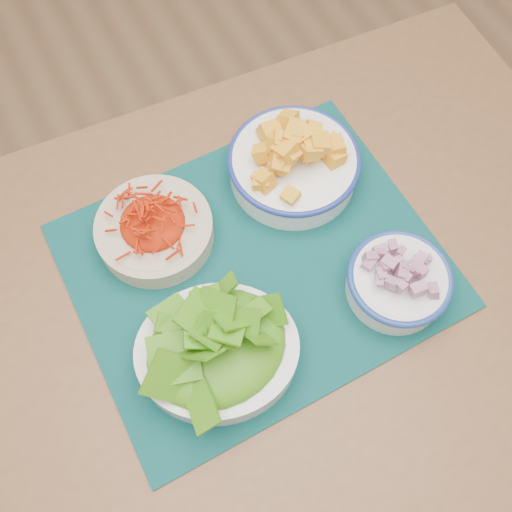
{
  "coord_description": "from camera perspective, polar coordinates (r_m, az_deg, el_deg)",
  "views": [
    {
      "loc": [
        -0.36,
        -0.49,
        1.54
      ],
      "look_at": [
        -0.19,
        -0.17,
        0.78
      ],
      "focal_mm": 40.0,
      "sensor_mm": 36.0,
      "label": 1
    }
  ],
  "objects": [
    {
      "name": "ground",
      "position": [
        1.65,
        3.05,
        -4.28
      ],
      "size": [
        4.0,
        4.0,
        0.0
      ],
      "primitive_type": "plane",
      "color": "#9E734C",
      "rests_on": "ground"
    },
    {
      "name": "table",
      "position": [
        0.92,
        -1.68,
        -8.52
      ],
      "size": [
        1.35,
        0.94,
        0.75
      ],
      "rotation": [
        0.0,
        0.0,
        -0.06
      ],
      "color": "brown",
      "rests_on": "ground"
    },
    {
      "name": "placemat",
      "position": [
        0.87,
        0.0,
        -0.91
      ],
      "size": [
        0.54,
        0.44,
        0.0
      ],
      "primitive_type": "cube",
      "rotation": [
        0.0,
        0.0,
        0.01
      ],
      "color": "#042C2C",
      "rests_on": "table"
    },
    {
      "name": "carrot_bowl",
      "position": [
        0.87,
        -10.21,
        2.95
      ],
      "size": [
        0.21,
        0.21,
        0.07
      ],
      "rotation": [
        0.0,
        0.0,
        -0.18
      ],
      "color": "beige",
      "rests_on": "placemat"
    },
    {
      "name": "squash_bowl",
      "position": [
        0.9,
        3.85,
        9.75
      ],
      "size": [
        0.25,
        0.25,
        0.11
      ],
      "rotation": [
        0.0,
        0.0,
        -0.23
      ],
      "color": "white",
      "rests_on": "placemat"
    },
    {
      "name": "lettuce_bowl",
      "position": [
        0.77,
        -3.95,
        -9.14
      ],
      "size": [
        0.28,
        0.26,
        0.1
      ],
      "rotation": [
        0.0,
        0.0,
        -0.36
      ],
      "color": "white",
      "rests_on": "placemat"
    },
    {
      "name": "onion_bowl",
      "position": [
        0.84,
        14.11,
        -2.31
      ],
      "size": [
        0.16,
        0.16,
        0.08
      ],
      "rotation": [
        0.0,
        0.0,
        0.14
      ],
      "color": "white",
      "rests_on": "placemat"
    }
  ]
}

